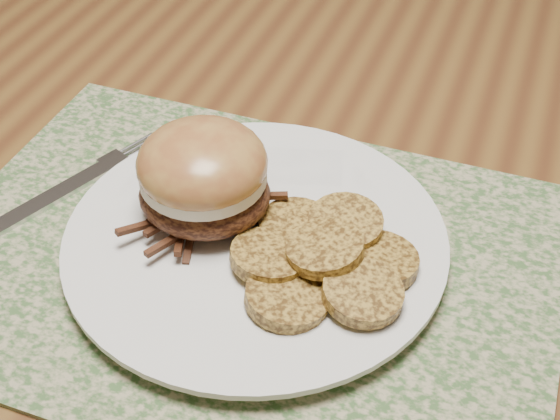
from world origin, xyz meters
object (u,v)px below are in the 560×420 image
object	(u,v)px
dinner_plate	(256,242)
pork_sandwich	(203,176)
fork	(66,189)
dining_table	(269,226)

from	to	relation	value
dinner_plate	pork_sandwich	size ratio (longest dim) A/B	2.51
pork_sandwich	fork	size ratio (longest dim) A/B	0.57
pork_sandwich	fork	distance (m)	0.13
fork	dining_table	bearing A→B (deg)	60.43
dining_table	dinner_plate	bearing A→B (deg)	-73.24
dinner_plate	fork	bearing A→B (deg)	176.73
dining_table	pork_sandwich	xyz separation A→B (m)	(-0.01, -0.10, 0.13)
dining_table	dinner_plate	xyz separation A→B (m)	(0.03, -0.11, 0.09)
dining_table	fork	xyz separation A→B (m)	(-0.13, -0.10, 0.09)
dining_table	pork_sandwich	bearing A→B (deg)	-95.02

